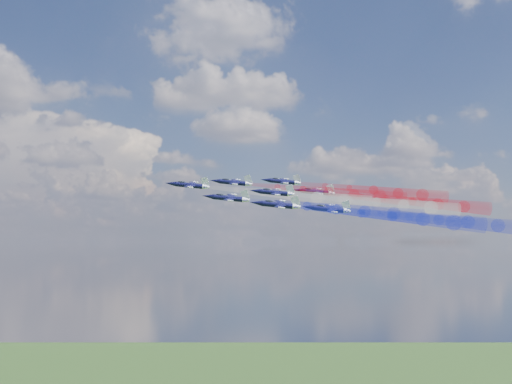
{
  "coord_description": "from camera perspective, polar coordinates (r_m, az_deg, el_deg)",
  "views": [
    {
      "loc": [
        -13.86,
        -170.03,
        160.54
      ],
      "look_at": [
        16.47,
        -17.75,
        173.03
      ],
      "focal_mm": 43.79,
      "sensor_mm": 36.0,
      "label": 1
    }
  ],
  "objects": [
    {
      "name": "trail_rear_left",
      "position": [
        149.93,
        16.35,
        -2.45
      ],
      "size": [
        40.38,
        13.77,
        8.66
      ],
      "primitive_type": null,
      "rotation": [
        0.1,
        -0.24,
        1.32
      ],
      "color": "#1A29E5"
    },
    {
      "name": "jet_rear_right",
      "position": [
        165.42,
        5.47,
        0.0
      ],
      "size": [
        13.59,
        12.1,
        6.29
      ],
      "primitive_type": null,
      "rotation": [
        0.1,
        -0.24,
        1.32
      ],
      "color": "black"
    },
    {
      "name": "jet_inner_right",
      "position": [
        165.26,
        -2.13,
        0.87
      ],
      "size": [
        13.59,
        12.1,
        6.29
      ],
      "primitive_type": null,
      "rotation": [
        0.1,
        -0.24,
        1.32
      ],
      "color": "black"
    },
    {
      "name": "jet_outer_right",
      "position": [
        174.16,
        2.45,
        0.96
      ],
      "size": [
        13.59,
        12.1,
        6.29
      ],
      "primitive_type": null,
      "rotation": [
        0.1,
        -0.24,
        1.32
      ],
      "color": "black"
    },
    {
      "name": "jet_inner_left",
      "position": [
        146.84,
        -2.56,
        -0.57
      ],
      "size": [
        13.59,
        12.1,
        6.29
      ],
      "primitive_type": null,
      "rotation": [
        0.1,
        -0.24,
        1.32
      ],
      "color": "black"
    },
    {
      "name": "jet_center_third",
      "position": [
        155.08,
        1.66,
        -0.06
      ],
      "size": [
        13.59,
        12.1,
        6.29
      ],
      "primitive_type": null,
      "rotation": [
        0.1,
        -0.24,
        1.32
      ],
      "color": "black"
    },
    {
      "name": "jet_rear_left",
      "position": [
        145.8,
        6.67,
        -1.56
      ],
      "size": [
        13.59,
        12.1,
        6.29
      ],
      "primitive_type": null,
      "rotation": [
        0.1,
        -0.24,
        1.32
      ],
      "color": "black"
    },
    {
      "name": "jet_outer_left",
      "position": [
        138.54,
        1.98,
        -1.18
      ],
      "size": [
        13.59,
        12.1,
        6.29
      ],
      "primitive_type": null,
      "rotation": [
        0.1,
        -0.24,
        1.32
      ],
      "color": "black"
    },
    {
      "name": "trail_center_third",
      "position": [
        156.86,
        10.93,
        -0.95
      ],
      "size": [
        40.38,
        13.77,
        8.66
      ],
      "primitive_type": null,
      "rotation": [
        0.1,
        -0.24,
        1.32
      ],
      "color": "white"
    },
    {
      "name": "trail_inner_left",
      "position": [
        146.9,
        7.31,
        -1.52
      ],
      "size": [
        40.38,
        13.77,
        8.66
      ],
      "primitive_type": null,
      "rotation": [
        0.1,
        -0.24,
        1.32
      ],
      "color": "#1A29E5"
    },
    {
      "name": "trail_rear_right",
      "position": [
        168.72,
        14.07,
        -0.83
      ],
      "size": [
        40.38,
        13.77,
        8.66
      ],
      "primitive_type": null,
      "rotation": [
        0.1,
        -0.24,
        1.32
      ],
      "color": "red"
    },
    {
      "name": "jet_lead",
      "position": [
        157.62,
        -6.11,
        0.61
      ],
      "size": [
        13.59,
        12.1,
        6.29
      ],
      "primitive_type": null,
      "rotation": [
        0.1,
        -0.24,
        1.32
      ],
      "color": "black"
    },
    {
      "name": "trail_outer_left",
      "position": [
        140.75,
        12.33,
        -2.16
      ],
      "size": [
        40.38,
        13.77,
        8.66
      ],
      "primitive_type": null,
      "rotation": [
        0.1,
        -0.24,
        1.32
      ],
      "color": "#1A29E5"
    },
    {
      "name": "trail_lead",
      "position": [
        155.92,
        3.11,
        -0.28
      ],
      "size": [
        40.38,
        13.77,
        8.66
      ],
      "primitive_type": null,
      "rotation": [
        0.1,
        -0.24,
        1.32
      ],
      "color": "white"
    },
    {
      "name": "trail_outer_right",
      "position": [
        176.01,
        10.7,
        0.15
      ],
      "size": [
        40.38,
        13.77,
        8.66
      ],
      "primitive_type": null,
      "rotation": [
        0.1,
        -0.24,
        1.32
      ],
      "color": "red"
    },
    {
      "name": "trail_inner_right",
      "position": [
        165.21,
        6.64,
        0.03
      ],
      "size": [
        40.38,
        13.77,
        8.66
      ],
      "primitive_type": null,
      "rotation": [
        0.1,
        -0.24,
        1.32
      ],
      "color": "red"
    }
  ]
}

